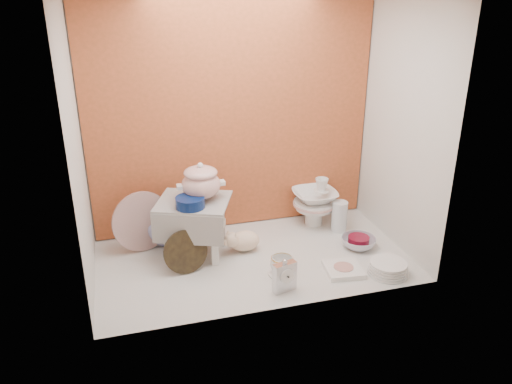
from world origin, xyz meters
TOP-DOWN VIEW (x-y plane):
  - ground at (0.00, 0.00)m, footprint 1.80×1.80m
  - niche_shell at (0.00, 0.18)m, footprint 1.86×1.03m
  - step_stool at (-0.31, 0.16)m, footprint 0.51×0.47m
  - soup_tureen at (-0.26, 0.17)m, footprint 0.35×0.35m
  - cobalt_bowl at (-0.34, 0.08)m, footprint 0.17×0.17m
  - floral_platter at (-0.61, 0.31)m, footprint 0.37×0.18m
  - blue_white_vase at (-0.46, 0.36)m, footprint 0.28×0.28m
  - lacquer_tray at (-0.40, -0.02)m, footprint 0.26×0.11m
  - mantel_clock at (0.07, -0.36)m, footprint 0.13×0.07m
  - plush_pig at (-0.02, 0.11)m, footprint 0.25×0.19m
  - teacup_saucer at (0.11, -0.20)m, footprint 0.19×0.19m
  - gold_rim_teacup at (0.11, -0.20)m, footprint 0.15×0.15m
  - lattice_dish at (0.45, -0.27)m, footprint 0.22×0.22m
  - dinner_plate_stack at (0.68, -0.36)m, footprint 0.29×0.29m
  - crystal_bowl at (0.66, -0.03)m, footprint 0.25×0.25m
  - clear_glass_vase at (0.63, 0.21)m, footprint 0.13×0.13m
  - porcelain_tower at (0.51, 0.34)m, footprint 0.34×0.34m

SIDE VIEW (x-z plane):
  - ground at x=0.00m, z-range 0.00..0.00m
  - teacup_saucer at x=0.11m, z-range 0.00..0.01m
  - lattice_dish at x=0.45m, z-range 0.00..0.03m
  - crystal_bowl at x=0.66m, z-range 0.00..0.07m
  - dinner_plate_stack at x=0.68m, z-range 0.00..0.07m
  - gold_rim_teacup at x=0.11m, z-range 0.01..0.11m
  - plush_pig at x=-0.02m, z-range 0.00..0.14m
  - mantel_clock at x=0.07m, z-range 0.00..0.19m
  - clear_glass_vase at x=0.63m, z-range 0.00..0.20m
  - lacquer_tray at x=-0.40m, z-range 0.00..0.25m
  - blue_white_vase at x=-0.46m, z-range 0.00..0.28m
  - porcelain_tower at x=0.51m, z-range 0.00..0.33m
  - step_stool at x=-0.31m, z-range 0.00..0.35m
  - floral_platter at x=-0.61m, z-range 0.00..0.36m
  - cobalt_bowl at x=-0.34m, z-range 0.35..0.41m
  - soup_tureen at x=-0.26m, z-range 0.35..0.57m
  - niche_shell at x=0.00m, z-range 0.17..1.70m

